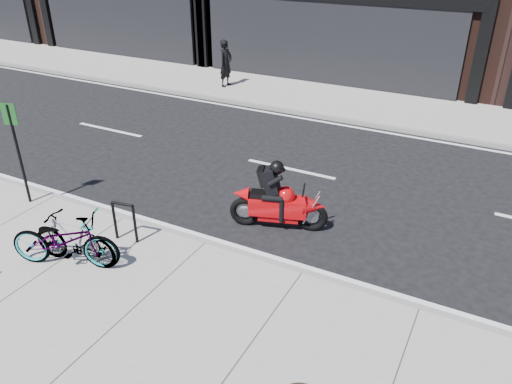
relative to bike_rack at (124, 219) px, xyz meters
The scene contains 9 objects.
ground 3.00m from the bike_rack, 62.11° to the left, with size 120.00×120.00×0.00m, color black.
sidewalk_near 2.82m from the bike_rack, 60.17° to the right, with size 60.00×6.00×0.13m, color gray.
sidewalk_far 10.46m from the bike_rack, 82.43° to the left, with size 60.00×3.50×0.13m, color gray.
bike_rack is the anchor object (origin of this frame).
bicycle_front 1.15m from the bike_rack, 109.61° to the right, with size 0.68×1.96×1.03m, color gray.
bicycle_rear 1.01m from the bike_rack, 106.76° to the right, with size 0.46×1.64×0.98m, color gray.
motorcycle 3.08m from the bike_rack, 40.03° to the left, with size 1.94×0.87×1.49m.
pedestrian 10.59m from the bike_rack, 110.29° to the left, with size 0.62×0.41×1.70m, color black.
sign_post 3.02m from the bike_rack, behind, with size 0.29×0.13×2.23m.
Camera 1 is at (4.53, -8.55, 5.45)m, focal length 35.00 mm.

